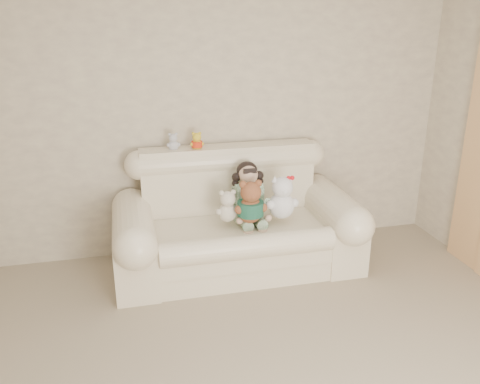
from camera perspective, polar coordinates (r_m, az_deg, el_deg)
name	(u,v)px	position (r m, az deg, el deg)	size (l,w,h in m)	color
wall_back	(206,113)	(4.53, -3.93, 8.94)	(4.50, 4.50, 0.00)	#A19280
sofa	(237,214)	(4.31, -0.31, -2.50)	(2.10, 0.95, 1.03)	beige
seated_child	(248,191)	(4.35, 0.91, 0.10)	(0.32, 0.39, 0.53)	#337637
brown_teddy	(250,198)	(4.11, 1.20, -0.66)	(0.28, 0.21, 0.43)	brown
white_cat	(282,193)	(4.21, 4.78, -0.10)	(0.28, 0.22, 0.44)	white
cream_teddy	(228,203)	(4.15, -1.43, -1.25)	(0.21, 0.16, 0.32)	beige
yellow_mini_bear	(197,139)	(4.39, -4.94, 5.97)	(0.12, 0.09, 0.19)	yellow
grey_mini_plush	(173,140)	(4.39, -7.60, 5.84)	(0.12, 0.09, 0.19)	silver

